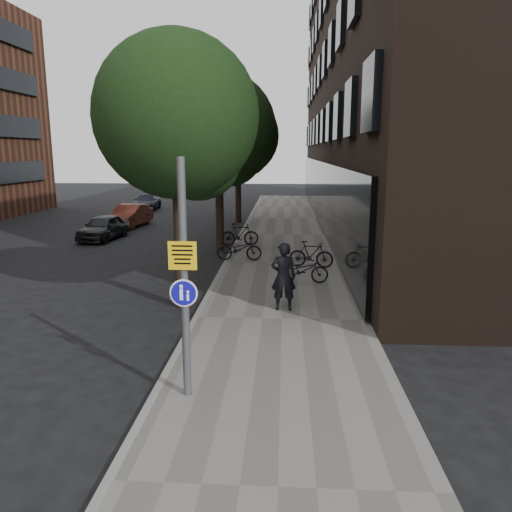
# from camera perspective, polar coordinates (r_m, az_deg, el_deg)

# --- Properties ---
(ground) EXTENTS (120.00, 120.00, 0.00)m
(ground) POSITION_cam_1_polar(r_m,az_deg,el_deg) (10.06, 1.33, -13.95)
(ground) COLOR black
(ground) RESTS_ON ground
(sidewalk) EXTENTS (4.50, 60.00, 0.12)m
(sidewalk) POSITION_cam_1_polar(r_m,az_deg,el_deg) (19.54, 3.08, -0.92)
(sidewalk) COLOR slate
(sidewalk) RESTS_ON ground
(curb_edge) EXTENTS (0.15, 60.00, 0.13)m
(curb_edge) POSITION_cam_1_polar(r_m,az_deg,el_deg) (19.67, -3.49, -0.82)
(curb_edge) COLOR slate
(curb_edge) RESTS_ON ground
(building_right_dark_brick) EXTENTS (12.00, 40.00, 18.00)m
(building_right_dark_brick) POSITION_cam_1_polar(r_m,az_deg,el_deg) (32.45, 19.03, 19.46)
(building_right_dark_brick) COLOR black
(building_right_dark_brick) RESTS_ON ground
(street_tree_near) EXTENTS (4.40, 4.40, 7.50)m
(street_tree_near) POSITION_cam_1_polar(r_m,az_deg,el_deg) (14.00, -8.63, 14.72)
(street_tree_near) COLOR black
(street_tree_near) RESTS_ON ground
(street_tree_mid) EXTENTS (5.00, 5.00, 7.80)m
(street_tree_mid) POSITION_cam_1_polar(r_m,az_deg,el_deg) (22.38, -4.07, 13.73)
(street_tree_mid) COLOR black
(street_tree_mid) RESTS_ON ground
(street_tree_far) EXTENTS (5.00, 5.00, 7.80)m
(street_tree_far) POSITION_cam_1_polar(r_m,az_deg,el_deg) (31.33, -1.93, 13.22)
(street_tree_far) COLOR black
(street_tree_far) RESTS_ON ground
(signpost) EXTENTS (0.48, 0.14, 4.18)m
(signpost) POSITION_cam_1_polar(r_m,az_deg,el_deg) (8.60, -8.20, -2.74)
(signpost) COLOR #595B5E
(signpost) RESTS_ON sidewalk
(pedestrian) EXTENTS (0.71, 0.49, 1.88)m
(pedestrian) POSITION_cam_1_polar(r_m,az_deg,el_deg) (13.54, 3.16, -2.35)
(pedestrian) COLOR black
(pedestrian) RESTS_ON sidewalk
(parked_bike_facade_near) EXTENTS (1.69, 0.65, 0.88)m
(parked_bike_facade_near) POSITION_cam_1_polar(r_m,az_deg,el_deg) (16.47, 5.37, -1.60)
(parked_bike_facade_near) COLOR black
(parked_bike_facade_near) RESTS_ON sidewalk
(parked_bike_facade_far) EXTENTS (1.71, 0.73, 0.99)m
(parked_bike_facade_far) POSITION_cam_1_polar(r_m,az_deg,el_deg) (18.70, 6.32, 0.19)
(parked_bike_facade_far) COLOR black
(parked_bike_facade_far) RESTS_ON sidewalk
(parked_bike_curb_near) EXTENTS (1.78, 0.63, 0.94)m
(parked_bike_curb_near) POSITION_cam_1_polar(r_m,az_deg,el_deg) (19.81, -1.93, 0.83)
(parked_bike_curb_near) COLOR black
(parked_bike_curb_near) RESTS_ON sidewalk
(parked_bike_curb_far) EXTENTS (1.79, 0.73, 1.05)m
(parked_bike_curb_far) POSITION_cam_1_polar(r_m,az_deg,el_deg) (22.92, -1.89, 2.49)
(parked_bike_curb_far) COLOR black
(parked_bike_curb_far) RESTS_ON sidewalk
(parked_car_near) EXTENTS (1.87, 3.81, 1.25)m
(parked_car_near) POSITION_cam_1_polar(r_m,az_deg,el_deg) (26.33, -17.05, 3.16)
(parked_car_near) COLOR black
(parked_car_near) RESTS_ON ground
(parked_car_mid) EXTENTS (1.82, 4.11, 1.31)m
(parked_car_mid) POSITION_cam_1_polar(r_m,az_deg,el_deg) (30.37, -14.21, 4.48)
(parked_car_mid) COLOR maroon
(parked_car_mid) RESTS_ON ground
(parked_car_far) EXTENTS (2.05, 4.33, 1.22)m
(parked_car_far) POSITION_cam_1_polar(r_m,az_deg,el_deg) (39.05, -12.37, 6.07)
(parked_car_far) COLOR black
(parked_car_far) RESTS_ON ground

